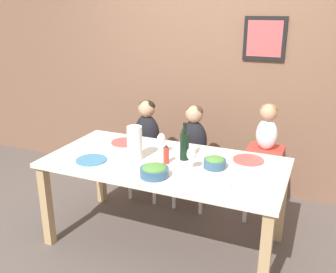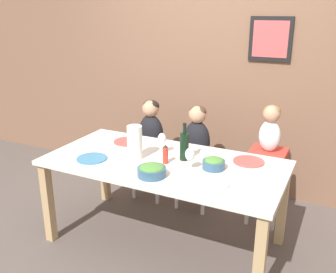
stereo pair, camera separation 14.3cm
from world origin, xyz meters
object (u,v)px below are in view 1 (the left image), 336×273
(wine_bottle, at_px, (184,145))
(wine_glass_far, at_px, (161,140))
(chair_far_center, at_px, (192,168))
(person_child_center, at_px, (193,133))
(salad_bowl_large, at_px, (154,171))
(salad_bowl_small, at_px, (215,162))
(dinner_plate_back_right, at_px, (248,160))
(chair_right_highchair, at_px, (264,166))
(dinner_plate_front_right, at_px, (215,182))
(person_baby_right, at_px, (268,124))
(wine_glass_near, at_px, (191,154))
(dinner_plate_front_left, at_px, (91,160))
(dinner_plate_back_left, at_px, (125,142))
(chair_far_left, at_px, (148,160))
(paper_towel_roll, at_px, (135,143))
(person_child_left, at_px, (147,127))

(wine_bottle, relative_size, wine_glass_far, 1.75)
(chair_far_center, distance_m, person_child_center, 0.36)
(chair_far_center, height_order, wine_bottle, wine_bottle)
(person_child_center, distance_m, wine_glass_far, 0.55)
(wine_glass_far, xyz_separation_m, salad_bowl_large, (0.14, -0.43, -0.07))
(salad_bowl_small, distance_m, dinner_plate_back_right, 0.31)
(chair_right_highchair, distance_m, dinner_plate_front_right, 0.94)
(person_baby_right, distance_m, wine_bottle, 0.80)
(wine_glass_near, relative_size, salad_bowl_small, 1.01)
(wine_bottle, height_order, wine_glass_far, wine_bottle)
(chair_right_highchair, bearing_deg, dinner_plate_front_left, -143.00)
(person_child_center, xyz_separation_m, dinner_plate_front_left, (-0.52, -0.90, -0.02))
(salad_bowl_large, bearing_deg, wine_glass_near, 47.78)
(chair_right_highchair, xyz_separation_m, dinner_plate_back_left, (-1.15, -0.44, 0.21))
(person_baby_right, bearing_deg, dinner_plate_back_right, -99.07)
(chair_far_center, bearing_deg, chair_far_left, 180.00)
(chair_far_center, distance_m, person_baby_right, 0.85)
(chair_far_left, relative_size, person_baby_right, 1.18)
(chair_right_highchair, xyz_separation_m, wine_bottle, (-0.54, -0.59, 0.32))
(wine_glass_near, distance_m, salad_bowl_large, 0.30)
(wine_glass_far, relative_size, salad_bowl_small, 1.01)
(chair_far_left, xyz_separation_m, paper_towel_roll, (0.26, -0.73, 0.47))
(person_child_center, bearing_deg, chair_far_center, -90.00)
(chair_far_left, xyz_separation_m, dinner_plate_front_left, (-0.04, -0.90, 0.34))
(salad_bowl_large, distance_m, dinner_plate_front_right, 0.43)
(dinner_plate_front_left, distance_m, dinner_plate_front_right, 1.00)
(wine_glass_far, height_order, salad_bowl_large, wine_glass_far)
(chair_right_highchair, bearing_deg, dinner_plate_front_right, -102.12)
(person_child_center, distance_m, dinner_plate_front_right, 1.02)
(wine_glass_far, height_order, dinner_plate_back_right, wine_glass_far)
(paper_towel_roll, relative_size, salad_bowl_large, 1.30)
(wine_glass_far, distance_m, dinner_plate_back_right, 0.71)
(dinner_plate_front_right, bearing_deg, paper_towel_roll, 166.46)
(wine_bottle, bearing_deg, person_child_left, 136.41)
(chair_far_left, bearing_deg, person_baby_right, 0.08)
(person_child_center, height_order, dinner_plate_front_right, person_child_center)
(paper_towel_roll, xyz_separation_m, wine_glass_near, (0.47, -0.02, -0.02))
(chair_right_highchair, relative_size, dinner_plate_front_left, 2.86)
(wine_glass_far, bearing_deg, salad_bowl_large, -72.20)
(salad_bowl_small, bearing_deg, chair_far_left, 143.71)
(person_child_center, xyz_separation_m, dinner_plate_back_left, (-0.48, -0.44, -0.02))
(chair_right_highchair, distance_m, dinner_plate_back_left, 1.25)
(person_child_center, distance_m, dinner_plate_front_left, 1.04)
(dinner_plate_front_right, bearing_deg, person_child_left, 136.75)
(dinner_plate_back_right, bearing_deg, salad_bowl_small, -130.78)
(dinner_plate_back_right, bearing_deg, wine_glass_near, -136.80)
(salad_bowl_small, bearing_deg, paper_towel_roll, -172.43)
(chair_far_center, relative_size, dinner_plate_back_right, 1.99)
(chair_far_center, relative_size, person_child_center, 0.89)
(dinner_plate_back_right, bearing_deg, wine_glass_far, -170.03)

